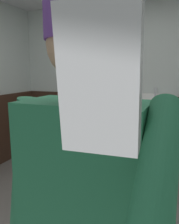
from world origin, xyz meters
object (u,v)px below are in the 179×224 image
at_px(person, 84,214).
at_px(soap_dispenser, 100,83).
at_px(urinal_solo, 153,119).
at_px(cell_phone, 100,81).

relative_size(person, soap_dispenser, 9.44).
relative_size(urinal_solo, person, 0.73).
distance_m(cell_phone, soap_dispenser, 3.63).
distance_m(urinal_solo, soap_dispenser, 1.04).
bearing_deg(cell_phone, person, 110.70).
bearing_deg(person, urinal_solo, 91.68).
bearing_deg(urinal_solo, cell_phone, -84.54).
bearing_deg(soap_dispenser, cell_phone, -70.43).
height_order(person, cell_phone, person).
height_order(urinal_solo, cell_phone, cell_phone).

